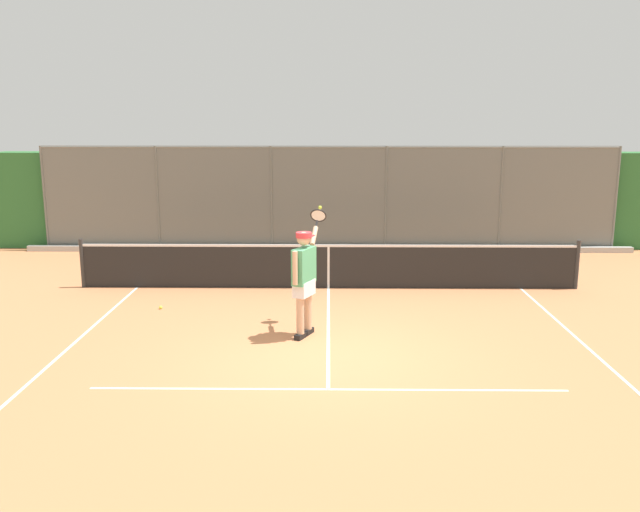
# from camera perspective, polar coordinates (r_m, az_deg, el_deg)

# --- Properties ---
(ground_plane) EXTENTS (60.00, 60.00, 0.00)m
(ground_plane) POSITION_cam_1_polar(r_m,az_deg,el_deg) (10.38, 0.72, -8.63)
(ground_plane) COLOR #C67A4C
(court_line_markings) EXTENTS (8.41, 10.07, 0.01)m
(court_line_markings) POSITION_cam_1_polar(r_m,az_deg,el_deg) (8.90, 0.71, -12.21)
(court_line_markings) COLOR white
(court_line_markings) RESTS_ON ground
(fence_backdrop) EXTENTS (18.76, 1.37, 2.89)m
(fence_backdrop) POSITION_cam_1_polar(r_m,az_deg,el_deg) (18.91, 0.75, 4.84)
(fence_backdrop) COLOR slate
(fence_backdrop) RESTS_ON ground
(tennis_net) EXTENTS (10.81, 0.09, 1.07)m
(tennis_net) POSITION_cam_1_polar(r_m,az_deg,el_deg) (14.30, 0.74, -0.84)
(tennis_net) COLOR #2D2D2D
(tennis_net) RESTS_ON ground
(tennis_player) EXTENTS (0.59, 1.42, 2.09)m
(tennis_player) POSITION_cam_1_polar(r_m,az_deg,el_deg) (11.01, -1.36, -1.61)
(tennis_player) COLOR black
(tennis_player) RESTS_ON ground
(tennis_ball_near_net) EXTENTS (0.07, 0.07, 0.07)m
(tennis_ball_near_net) POSITION_cam_1_polar(r_m,az_deg,el_deg) (13.20, -13.57, -4.33)
(tennis_ball_near_net) COLOR #D6E042
(tennis_ball_near_net) RESTS_ON ground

